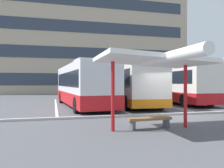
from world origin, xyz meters
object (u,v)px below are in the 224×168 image
Objects in this scene: bench_0 at (150,120)px; coach_bus_1 at (129,84)px; coach_bus_2 at (169,84)px; coach_bus_0 at (83,86)px; waiting_shelter_0 at (154,61)px.

coach_bus_1 is at bearing 75.90° from bench_0.
coach_bus_2 reaches higher than bench_0.
coach_bus_1 is at bearing -161.71° from coach_bus_2.
coach_bus_0 reaches higher than waiting_shelter_0.
coach_bus_1 is 10.63m from waiting_shelter_0.
waiting_shelter_0 is at bearing -103.62° from coach_bus_1.
coach_bus_1 is at bearing 11.54° from coach_bus_0.
coach_bus_2 is (4.47, 1.48, -0.03)m from coach_bus_1.
coach_bus_0 is 6.03× the size of bench_0.
coach_bus_0 is 2.14× the size of waiting_shelter_0.
waiting_shelter_0 is (-2.49, -10.29, 0.93)m from coach_bus_1.
coach_bus_2 is at bearing 59.38° from waiting_shelter_0.
coach_bus_0 reaches higher than bench_0.
coach_bus_2 reaches higher than coach_bus_0.
coach_bus_0 is 9.65m from waiting_shelter_0.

